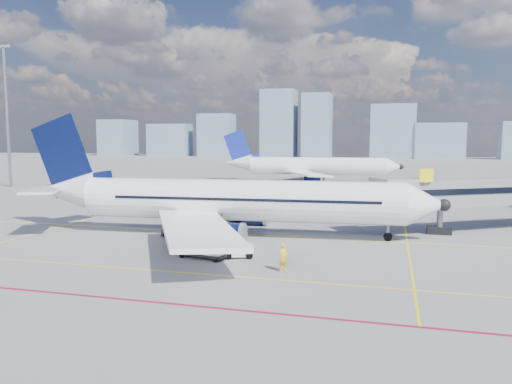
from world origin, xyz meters
TOP-DOWN VIEW (x-y plane):
  - ground at (0.00, 0.00)m, footprint 420.00×420.00m
  - apron_markings at (-0.58, -3.91)m, footprint 90.00×35.12m
  - jet_bridge at (23.51, 16.91)m, footprint 23.55×15.78m
  - floodlight_mast_nw at (-55.00, 40.00)m, footprint 3.20×0.61m
  - distant_skyline at (-11.25, 190.00)m, footprint 249.53×15.84m
  - main_aircraft at (-2.49, 7.16)m, footprint 39.39×34.29m
  - second_aircraft at (-3.55, 64.24)m, footprint 36.37×31.66m
  - baggage_tug at (1.36, -0.98)m, footprint 2.48×1.97m
  - cargo_dolly at (-1.04, -1.74)m, footprint 4.07×2.43m
  - belt_loader at (-5.48, 5.28)m, footprint 5.69×1.75m
  - ramp_worker at (5.58, -3.84)m, footprint 0.80×0.85m

SIDE VIEW (x-z plane):
  - ground at x=0.00m, z-range 0.00..0.00m
  - apron_markings at x=-0.58m, z-range 0.00..0.01m
  - belt_loader at x=-5.48m, z-range -0.56..1.75m
  - baggage_tug at x=1.36m, z-range -0.03..1.49m
  - ramp_worker at x=5.58m, z-range 0.00..1.96m
  - cargo_dolly at x=-1.04m, z-range 0.10..2.19m
  - main_aircraft at x=-2.49m, z-range -2.53..8.97m
  - second_aircraft at x=-3.55m, z-range -2.15..8.60m
  - jet_bridge at x=23.51m, z-range 0.59..6.89m
  - distant_skyline at x=-11.25m, z-range -4.33..26.42m
  - floodlight_mast_nw at x=-55.00m, z-range 0.86..26.31m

